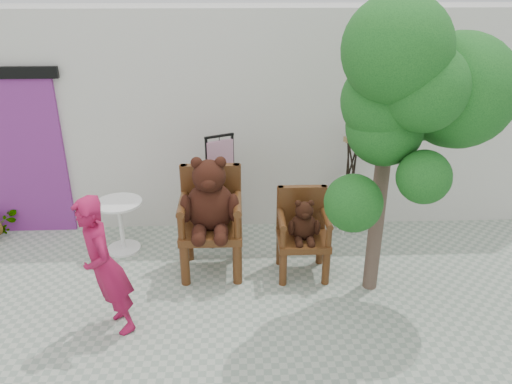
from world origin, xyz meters
TOP-DOWN VIEW (x-y plane):
  - ground_plane at (0.00, 0.00)m, footprint 60.00×60.00m
  - back_wall at (0.00, 3.10)m, footprint 9.00×1.00m
  - doorway at (-3.00, 2.58)m, footprint 1.40×0.11m
  - chair_big at (-0.39, 1.43)m, footprint 0.74×0.79m
  - chair_small at (0.71, 1.35)m, footprint 0.61×0.56m
  - person at (-1.38, 0.33)m, footprint 0.59×0.67m
  - cafe_table at (-1.60, 1.96)m, footprint 0.60×0.60m
  - display_stand at (-0.29, 2.18)m, footprint 0.55×0.50m
  - stool_bucket at (1.48, 2.35)m, footprint 0.32×0.32m
  - tree at (1.68, 0.76)m, footprint 1.88×1.38m

SIDE VIEW (x-z plane):
  - ground_plane at x=0.00m, z-range 0.00..0.00m
  - cafe_table at x=-1.60m, z-range 0.09..0.79m
  - display_stand at x=-0.29m, z-range -0.17..1.34m
  - chair_small at x=0.71m, z-range 0.09..1.15m
  - stool_bucket at x=1.48m, z-range -0.08..1.37m
  - person at x=-1.38m, z-range 0.00..1.53m
  - chair_big at x=-0.39m, z-range 0.11..1.61m
  - doorway at x=-3.00m, z-range 0.00..2.33m
  - back_wall at x=0.00m, z-range 0.00..3.00m
  - tree at x=1.68m, z-range 0.69..3.98m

